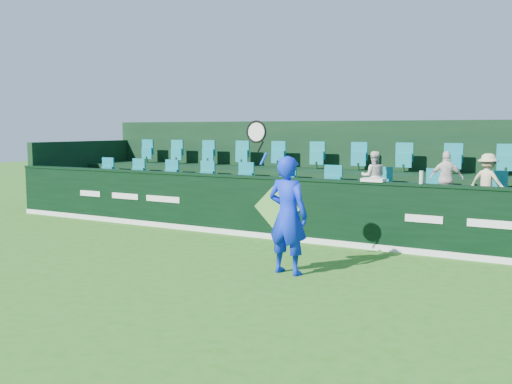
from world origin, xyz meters
The scene contains 13 objects.
ground centered at (0.00, 0.00, 0.00)m, with size 60.00×60.00×0.00m, color #2E6D19.
sponsor_hoarding centered at (0.00, 4.00, 0.67)m, with size 16.00×0.25×1.35m.
stand_tier_front centered at (0.00, 5.10, 0.40)m, with size 16.00×2.00×0.80m, color black.
stand_tier_back centered at (0.00, 7.00, 0.65)m, with size 16.00×1.80×1.30m, color black.
stand_rear centered at (0.00, 7.44, 1.22)m, with size 16.00×4.10×2.60m.
seat_row_front centered at (0.00, 5.50, 1.10)m, with size 13.50×0.50×0.60m, color #107B89.
seat_row_back centered at (0.00, 7.30, 1.60)m, with size 13.50×0.50×0.60m, color #107B89.
tennis_player centered at (1.46, 1.42, 0.99)m, with size 1.17×0.54×2.59m.
spectator_left centered at (1.72, 5.12, 1.35)m, with size 0.54×0.42×1.10m, color silver.
spectator_middle centered at (3.25, 5.12, 1.37)m, with size 0.66×0.28×1.13m, color white.
spectator_right centered at (4.04, 5.12, 1.35)m, with size 0.71×0.41×1.10m, color beige.
towel centered at (2.08, 4.00, 1.38)m, with size 0.44×0.29×0.07m, color white.
drinks_bottle centered at (3.00, 4.00, 1.47)m, with size 0.08×0.08×0.24m, color silver.
Camera 1 is at (5.54, -6.88, 2.39)m, focal length 40.00 mm.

